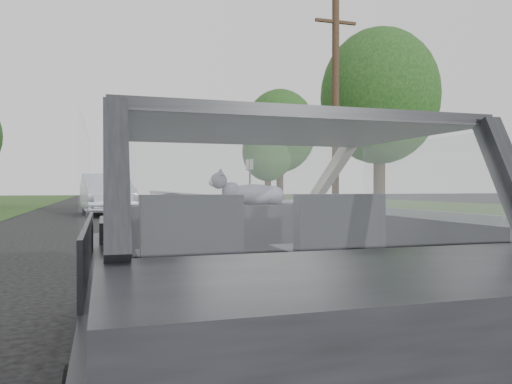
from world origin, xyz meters
TOP-DOWN VIEW (x-y plane):
  - ground at (0.00, 0.00)m, footprint 140.00×140.00m
  - subject_car at (0.00, 0.00)m, footprint 1.80×4.00m
  - dashboard at (0.00, 0.62)m, footprint 1.58×0.45m
  - driver_seat at (-0.40, -0.29)m, footprint 0.50×0.72m
  - passenger_seat at (0.40, -0.29)m, footprint 0.50×0.72m
  - steering_wheel at (-0.40, 0.33)m, footprint 0.36×0.36m
  - cat at (0.23, 0.63)m, footprint 0.59×0.23m
  - guardrail at (4.30, 10.00)m, footprint 0.05×90.00m
  - other_car at (-0.67, 18.15)m, footprint 2.49×5.24m
  - highway_sign at (7.15, 24.21)m, footprint 0.26×1.10m
  - utility_pole at (6.87, 12.81)m, footprint 0.31×0.31m
  - tree_1 at (10.94, 16.71)m, footprint 5.87×5.87m
  - tree_2 at (10.78, 31.87)m, footprint 4.77×4.77m
  - tree_3 at (11.99, 32.61)m, footprint 6.93×6.93m

SIDE VIEW (x-z plane):
  - ground at x=0.00m, z-range 0.00..0.00m
  - guardrail at x=4.30m, z-range 0.42..0.74m
  - subject_car at x=0.00m, z-range 0.00..1.45m
  - other_car at x=-0.67m, z-range 0.00..1.67m
  - dashboard at x=0.00m, z-range 0.70..1.00m
  - driver_seat at x=-0.40m, z-range 0.67..1.09m
  - passenger_seat at x=0.40m, z-range 0.67..1.09m
  - steering_wheel at x=-0.40m, z-range 0.90..0.94m
  - cat at x=0.23m, z-range 0.96..1.21m
  - highway_sign at x=7.15m, z-range 0.00..2.73m
  - tree_2 at x=10.78m, z-range 0.00..5.71m
  - utility_pole at x=6.87m, z-range 0.00..7.58m
  - tree_1 at x=10.94m, z-range 0.00..7.93m
  - tree_3 at x=11.99m, z-range 0.00..8.26m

